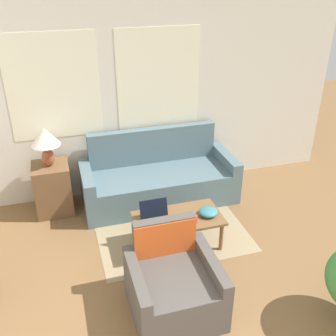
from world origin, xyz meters
name	(u,v)px	position (x,y,z in m)	size (l,w,h in m)	color
wall_back	(115,101)	(0.00, 3.87, 1.31)	(6.29, 0.06, 2.60)	silver
rug	(166,221)	(0.40, 2.89, 0.00)	(1.76, 1.76, 0.01)	#9E8966
couch	(158,180)	(0.46, 3.46, 0.28)	(2.03, 0.80, 0.93)	slate
armchair	(173,285)	(0.07, 1.55, 0.26)	(0.79, 0.78, 0.80)	#514C47
side_table	(53,188)	(-0.91, 3.54, 0.33)	(0.45, 0.45, 0.66)	brown
table_lamp	(46,140)	(-0.91, 3.54, 1.00)	(0.35, 0.35, 0.49)	brown
coffee_table	(178,220)	(0.40, 2.40, 0.34)	(0.98, 0.53, 0.38)	brown
laptop	(156,217)	(0.14, 2.41, 0.43)	(0.31, 0.26, 0.22)	black
cup_navy	(193,219)	(0.52, 2.27, 0.42)	(0.10, 0.10, 0.08)	#B23D38
snack_bowl	(208,212)	(0.73, 2.35, 0.42)	(0.21, 0.21, 0.08)	teal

